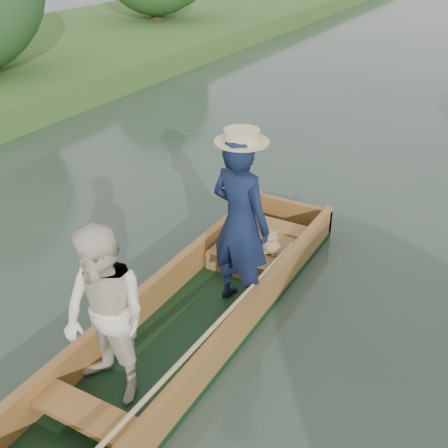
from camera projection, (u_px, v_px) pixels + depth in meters
The scene contains 2 objects.
ground at pixel (195, 329), 5.77m from camera, with size 120.00×120.00×0.00m, color #283D30.
punt at pixel (189, 285), 5.37m from camera, with size 1.15×5.00×1.99m.
Camera 1 is at (2.48, -3.81, 3.73)m, focal length 45.00 mm.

